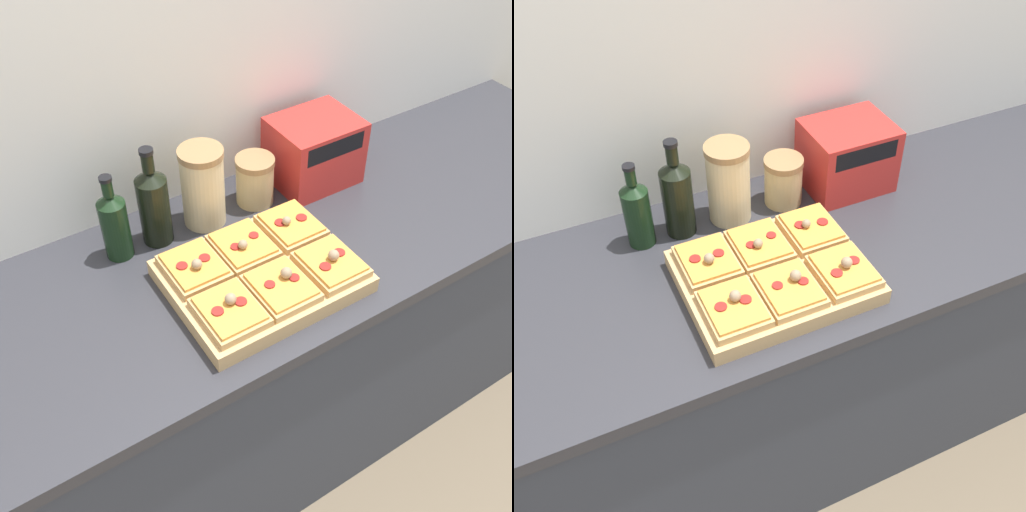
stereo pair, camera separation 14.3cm
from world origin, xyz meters
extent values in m
cube|color=silver|center=(0.00, 0.68, 1.25)|extent=(6.00, 0.06, 2.50)
cube|color=#333842|center=(0.00, 0.32, 0.44)|extent=(2.60, 0.64, 0.88)
cube|color=#2D2D33|center=(0.00, 0.32, 0.90)|extent=(2.63, 0.67, 0.04)
cube|color=tan|center=(0.00, 0.22, 0.94)|extent=(0.45, 0.36, 0.04)
cube|color=tan|center=(-0.14, 0.30, 0.97)|extent=(0.13, 0.16, 0.02)
cube|color=orange|center=(-0.14, 0.30, 0.99)|extent=(0.12, 0.14, 0.01)
cylinder|color=maroon|center=(-0.17, 0.31, 0.99)|extent=(0.03, 0.03, 0.00)
cylinder|color=maroon|center=(-0.11, 0.30, 0.99)|extent=(0.03, 0.03, 0.00)
sphere|color=#937A5B|center=(-0.14, 0.28, 1.00)|extent=(0.03, 0.03, 0.03)
cube|color=tan|center=(0.00, 0.30, 0.97)|extent=(0.13, 0.16, 0.02)
cube|color=orange|center=(0.00, 0.30, 0.99)|extent=(0.12, 0.14, 0.01)
cylinder|color=maroon|center=(-0.03, 0.30, 0.99)|extent=(0.02, 0.02, 0.00)
cylinder|color=maroon|center=(0.03, 0.31, 0.99)|extent=(0.02, 0.02, 0.00)
sphere|color=#937A5B|center=(-0.01, 0.28, 1.00)|extent=(0.02, 0.02, 0.02)
cube|color=tan|center=(0.15, 0.30, 0.97)|extent=(0.13, 0.16, 0.02)
cube|color=orange|center=(0.15, 0.30, 0.99)|extent=(0.12, 0.14, 0.01)
cylinder|color=maroon|center=(0.12, 0.31, 0.99)|extent=(0.03, 0.03, 0.00)
cylinder|color=maroon|center=(0.18, 0.30, 0.99)|extent=(0.03, 0.03, 0.00)
sphere|color=#937A5B|center=(0.13, 0.30, 1.00)|extent=(0.02, 0.02, 0.02)
cube|color=tan|center=(-0.14, 0.14, 0.97)|extent=(0.13, 0.16, 0.02)
cube|color=orange|center=(-0.14, 0.14, 0.99)|extent=(0.12, 0.14, 0.01)
cylinder|color=maroon|center=(-0.17, 0.14, 0.99)|extent=(0.03, 0.03, 0.00)
cylinder|color=maroon|center=(-0.11, 0.13, 0.99)|extent=(0.03, 0.03, 0.00)
sphere|color=#937A5B|center=(-0.13, 0.14, 1.00)|extent=(0.03, 0.03, 0.03)
cube|color=tan|center=(0.00, 0.14, 0.97)|extent=(0.13, 0.16, 0.02)
cube|color=orange|center=(0.00, 0.14, 0.99)|extent=(0.12, 0.14, 0.01)
cylinder|color=maroon|center=(-0.03, 0.14, 0.99)|extent=(0.03, 0.03, 0.00)
cylinder|color=maroon|center=(0.03, 0.13, 0.99)|extent=(0.03, 0.03, 0.00)
sphere|color=#937A5B|center=(0.02, 0.14, 1.00)|extent=(0.03, 0.03, 0.03)
cube|color=tan|center=(0.15, 0.14, 0.97)|extent=(0.13, 0.16, 0.02)
cube|color=orange|center=(0.15, 0.14, 0.99)|extent=(0.12, 0.14, 0.01)
cylinder|color=maroon|center=(0.12, 0.12, 0.99)|extent=(0.03, 0.03, 0.00)
cylinder|color=maroon|center=(0.18, 0.14, 0.99)|extent=(0.03, 0.03, 0.00)
sphere|color=#937A5B|center=(0.15, 0.13, 1.00)|extent=(0.03, 0.03, 0.03)
cylinder|color=black|center=(-0.25, 0.51, 1.00)|extent=(0.07, 0.07, 0.17)
cone|color=black|center=(-0.25, 0.51, 1.09)|extent=(0.07, 0.07, 0.02)
cylinder|color=black|center=(-0.25, 0.51, 1.13)|extent=(0.03, 0.03, 0.04)
cylinder|color=black|center=(-0.25, 0.51, 1.16)|extent=(0.03, 0.03, 0.01)
cylinder|color=black|center=(-0.14, 0.51, 1.01)|extent=(0.08, 0.08, 0.19)
cone|color=black|center=(-0.14, 0.51, 1.12)|extent=(0.08, 0.08, 0.03)
cylinder|color=black|center=(-0.14, 0.51, 1.16)|extent=(0.03, 0.03, 0.05)
cylinder|color=black|center=(-0.14, 0.51, 1.19)|extent=(0.04, 0.04, 0.01)
cylinder|color=beige|center=(0.00, 0.51, 1.02)|extent=(0.12, 0.12, 0.21)
cylinder|color=#937047|center=(0.00, 0.51, 1.14)|extent=(0.12, 0.12, 0.02)
cylinder|color=tan|center=(0.16, 0.51, 0.98)|extent=(0.11, 0.11, 0.12)
cylinder|color=#937047|center=(0.16, 0.51, 1.05)|extent=(0.11, 0.11, 0.02)
cube|color=red|center=(0.37, 0.51, 1.01)|extent=(0.24, 0.20, 0.20)
cube|color=black|center=(0.37, 0.41, 1.07)|extent=(0.19, 0.01, 0.05)
cube|color=black|center=(0.50, 0.51, 1.02)|extent=(0.02, 0.02, 0.02)
camera|label=1|loc=(-0.57, -0.64, 1.99)|focal=42.00mm
camera|label=2|loc=(-0.44, -0.71, 1.99)|focal=42.00mm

